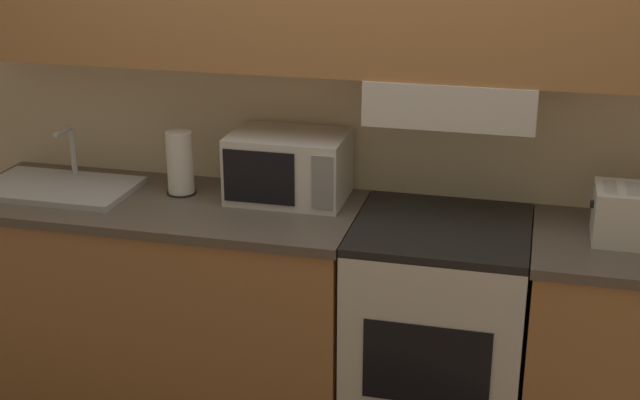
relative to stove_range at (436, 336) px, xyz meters
The scene contains 8 objects.
ground_plane 0.70m from the stove_range, 144.89° to the left, with size 16.00×16.00×0.00m, color #3D2D23.
wall_back 1.14m from the stove_range, 150.09° to the left, with size 5.27×0.38×2.55m.
lower_counter_main 1.10m from the stove_range, behind, with size 1.57×0.64×0.90m.
lower_counter_right_stub 0.66m from the stove_range, ahead, with size 0.69×0.64×0.90m.
stove_range is the anchor object (origin of this frame).
microwave 0.86m from the stove_range, 167.21° to the left, with size 0.44×0.31×0.26m.
sink_basin 1.60m from the stove_range, behind, with size 0.60×0.37×0.23m.
paper_towel_roll 1.19m from the stove_range, behind, with size 0.12×0.12×0.25m.
Camera 1 is at (0.74, -3.31, 2.09)m, focal length 50.00 mm.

